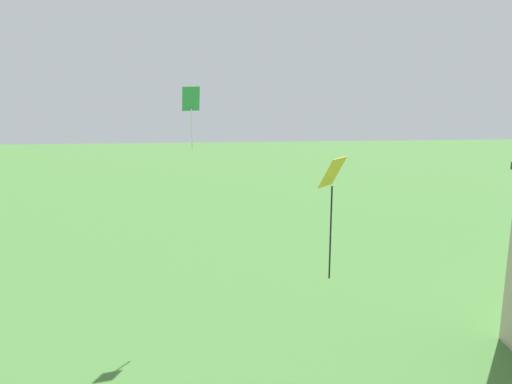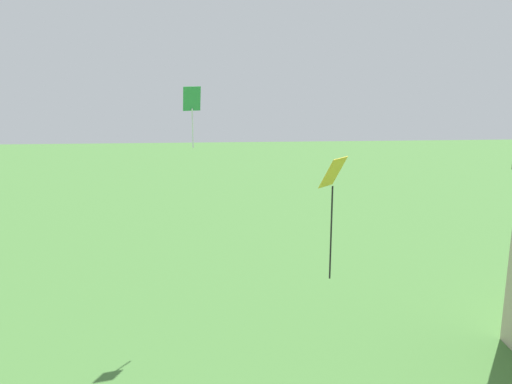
{
  "view_description": "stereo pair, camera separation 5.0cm",
  "coord_description": "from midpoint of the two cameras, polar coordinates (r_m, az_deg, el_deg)",
  "views": [
    {
      "loc": [
        -0.84,
        -3.1,
        9.5
      ],
      "look_at": [
        0.0,
        9.07,
        6.56
      ],
      "focal_mm": 40.0,
      "sensor_mm": 36.0,
      "label": 1
    },
    {
      "loc": [
        -0.79,
        -3.1,
        9.5
      ],
      "look_at": [
        0.0,
        9.07,
        6.56
      ],
      "focal_mm": 40.0,
      "sensor_mm": 36.0,
      "label": 2
    }
  ],
  "objects": [
    {
      "name": "kite_green_diamond",
      "position": [
        19.85,
        -6.58,
        8.52
      ],
      "size": [
        0.63,
        0.33,
        2.12
      ],
      "color": "green"
    },
    {
      "name": "kite_yellow_diamond",
      "position": [
        16.1,
        7.5,
        -0.07
      ],
      "size": [
        0.85,
        0.85,
        3.59
      ],
      "color": "yellow"
    }
  ]
}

